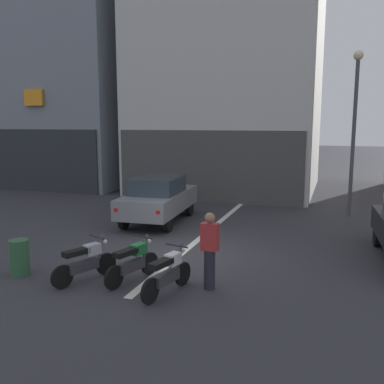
# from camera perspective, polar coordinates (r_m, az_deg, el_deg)

# --- Properties ---
(ground_plane) EXTENTS (120.00, 120.00, 0.00)m
(ground_plane) POSITION_cam_1_polar(r_m,az_deg,el_deg) (11.47, -1.70, -8.54)
(ground_plane) COLOR #333338
(lane_centre_line) EXTENTS (0.20, 18.00, 0.01)m
(lane_centre_line) POSITION_cam_1_polar(r_m,az_deg,el_deg) (17.03, 5.43, -2.64)
(lane_centre_line) COLOR silver
(lane_centre_line) RESTS_ON ground
(building_corner_left) EXTENTS (10.25, 8.93, 12.93)m
(building_corner_left) POSITION_cam_1_polar(r_m,az_deg,el_deg) (27.63, -17.13, 14.99)
(building_corner_left) COLOR gray
(building_corner_left) RESTS_ON ground
(building_mid_block) EXTENTS (8.83, 8.87, 18.42)m
(building_mid_block) POSITION_cam_1_polar(r_m,az_deg,el_deg) (23.70, 5.53, 23.12)
(building_mid_block) COLOR silver
(building_mid_block) RESTS_ON ground
(car_grey_crossing_near) EXTENTS (2.02, 4.21, 1.64)m
(car_grey_crossing_near) POSITION_cam_1_polar(r_m,az_deg,el_deg) (15.07, -4.57, -0.78)
(car_grey_crossing_near) COLOR black
(car_grey_crossing_near) RESTS_ON ground
(street_lamp) EXTENTS (0.36, 0.36, 6.10)m
(street_lamp) POSITION_cam_1_polar(r_m,az_deg,el_deg) (16.88, 21.11, 9.53)
(street_lamp) COLOR #47474C
(street_lamp) RESTS_ON ground
(motorcycle_silver_row_leftmost) EXTENTS (0.76, 1.56, 0.98)m
(motorcycle_silver_row_leftmost) POSITION_cam_1_polar(r_m,az_deg,el_deg) (9.84, -14.20, -9.09)
(motorcycle_silver_row_leftmost) COLOR black
(motorcycle_silver_row_leftmost) RESTS_ON ground
(motorcycle_green_row_left_mid) EXTENTS (0.64, 1.62, 0.98)m
(motorcycle_green_row_left_mid) POSITION_cam_1_polar(r_m,az_deg,el_deg) (9.64, -7.98, -9.27)
(motorcycle_green_row_left_mid) COLOR black
(motorcycle_green_row_left_mid) RESTS_ON ground
(motorcycle_white_row_centre) EXTENTS (0.58, 1.64, 0.98)m
(motorcycle_white_row_centre) POSITION_cam_1_polar(r_m,az_deg,el_deg) (8.89, -3.30, -10.82)
(motorcycle_white_row_centre) COLOR black
(motorcycle_white_row_centre) RESTS_ON ground
(person_by_motorcycles) EXTENTS (0.37, 0.24, 1.67)m
(person_by_motorcycles) POSITION_cam_1_polar(r_m,az_deg,el_deg) (9.01, 2.40, -7.87)
(person_by_motorcycles) COLOR #23232D
(person_by_motorcycles) RESTS_ON ground
(trash_bin) EXTENTS (0.44, 0.44, 0.85)m
(trash_bin) POSITION_cam_1_polar(r_m,az_deg,el_deg) (10.70, -22.25, -8.20)
(trash_bin) COLOR #2D5938
(trash_bin) RESTS_ON ground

